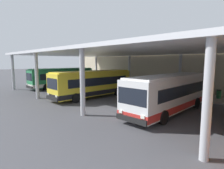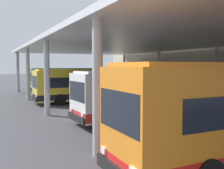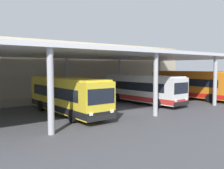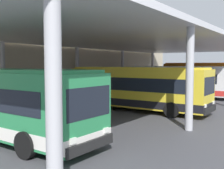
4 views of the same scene
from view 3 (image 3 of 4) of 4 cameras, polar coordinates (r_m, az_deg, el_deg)
ground_plane at (r=22.66m, az=5.39°, el=-6.34°), size 200.00×200.00×0.00m
platform_kerb at (r=32.16m, az=-9.02°, el=-3.11°), size 42.00×4.50×0.18m
station_building_facade at (r=34.80m, az=-11.64°, el=3.60°), size 48.00×1.60×7.69m
canopy_shelter at (r=26.61m, az=-2.67°, el=6.66°), size 40.00×17.00×5.55m
bus_second_bay at (r=21.51m, az=-10.50°, el=-2.49°), size 2.77×10.54×3.17m
bus_middle_bay at (r=27.79m, az=6.99°, el=-0.97°), size 3.04×10.63×3.17m
bus_far_bay at (r=33.27m, az=17.94°, el=0.01°), size 2.74×11.33×3.57m
bench_waiting at (r=33.42m, az=-5.28°, el=-1.82°), size 1.80×0.45×0.92m
trash_bin at (r=35.16m, az=-1.36°, el=-1.48°), size 0.52×0.52×0.98m
banner_sign at (r=36.18m, az=3.51°, el=0.74°), size 0.70×0.12×3.20m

